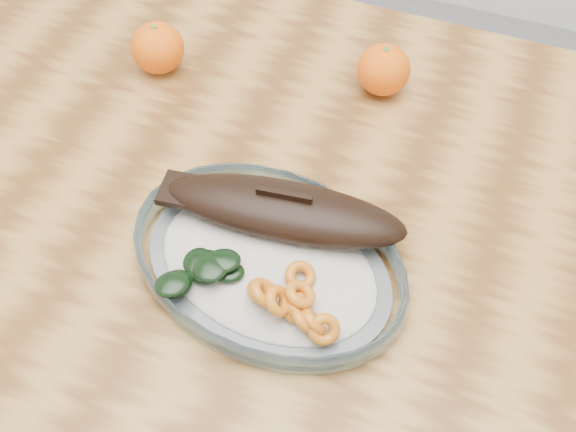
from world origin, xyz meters
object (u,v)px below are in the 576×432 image
at_px(dining_table, 221,240).
at_px(orange_right, 384,70).
at_px(plated_meal, 269,257).
at_px(orange_left, 158,48).

xyz_separation_m(dining_table, orange_right, (0.13, 0.23, 0.13)).
bearing_deg(plated_meal, dining_table, 153.05).
height_order(dining_table, orange_right, orange_right).
distance_m(plated_meal, orange_left, 0.35).
height_order(plated_meal, orange_left, plated_meal).
distance_m(dining_table, orange_right, 0.30).
xyz_separation_m(orange_left, orange_right, (0.29, 0.06, -0.00)).
bearing_deg(dining_table, plated_meal, -37.86).
bearing_deg(orange_right, dining_table, -119.83).
relative_size(dining_table, orange_right, 17.71).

